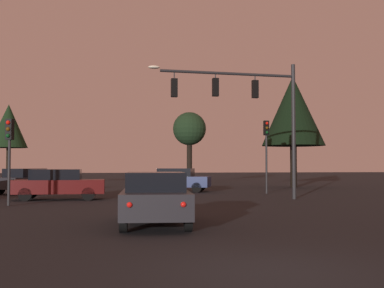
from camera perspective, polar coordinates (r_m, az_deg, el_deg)
The scene contains 11 objects.
ground_plane at distance 32.26m, azimuth -5.56°, elevation -5.54°, with size 168.00×168.00×0.00m, color black.
traffic_signal_mast_arm at distance 24.86m, azimuth 6.51°, elevation 4.83°, with size 7.60×0.65×6.91m.
traffic_light_corner_left at distance 22.40m, azimuth -20.45°, elevation 0.05°, with size 0.36×0.38×3.71m.
traffic_light_corner_right at distance 30.40m, azimuth 8.63°, elevation 0.24°, with size 0.31×0.35×4.46m.
car_nearside_lane at distance 14.20m, azimuth -4.29°, elevation -6.20°, with size 2.25×4.61×1.52m.
car_crossing_right at distance 25.50m, azimuth -15.28°, elevation -4.48°, with size 4.61×1.90×1.52m.
car_far_lane at distance 31.81m, azimuth -18.70°, elevation -4.03°, with size 3.67×4.39×1.52m.
car_parked_lot at distance 32.13m, azimuth -1.67°, elevation -4.14°, with size 4.47×3.13×1.52m.
tree_behind_sign at distance 48.03m, azimuth -0.30°, elevation 1.67°, with size 3.25×3.25×6.94m.
tree_left_far at distance 39.30m, azimuth 11.65°, elevation 3.76°, with size 4.91×4.91×8.73m.
tree_center_horizon at distance 44.10m, azimuth -20.53°, elevation 1.94°, with size 3.17×3.17×6.86m.
Camera 1 is at (-2.62, -7.61, 1.71)m, focal length 45.94 mm.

